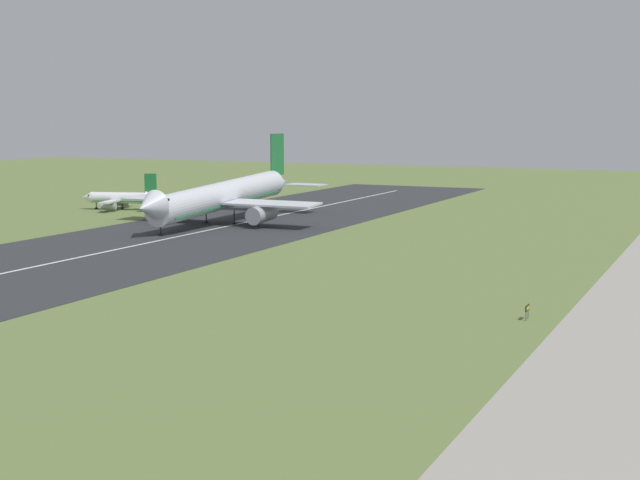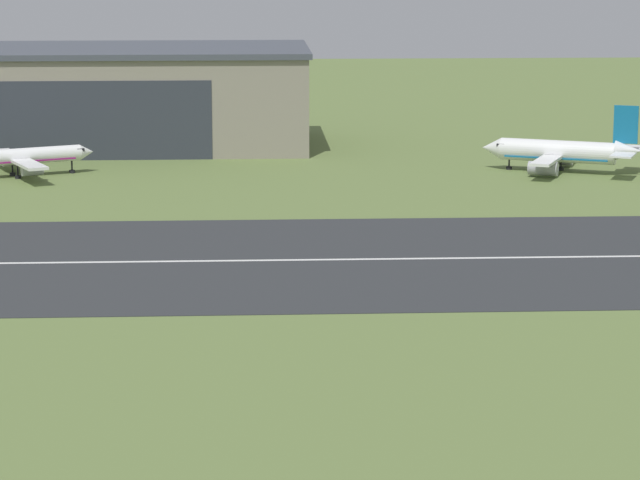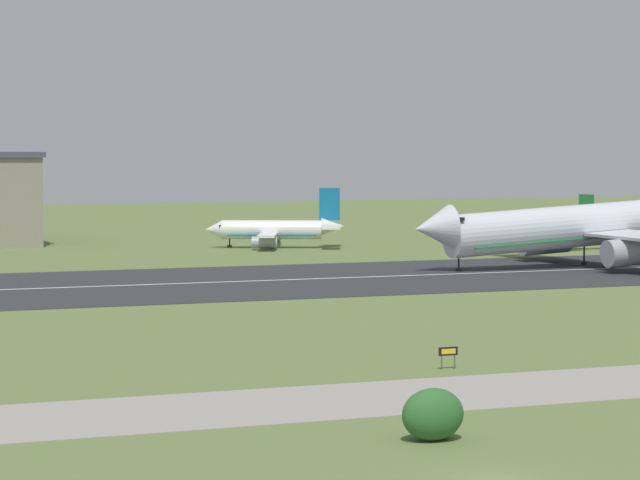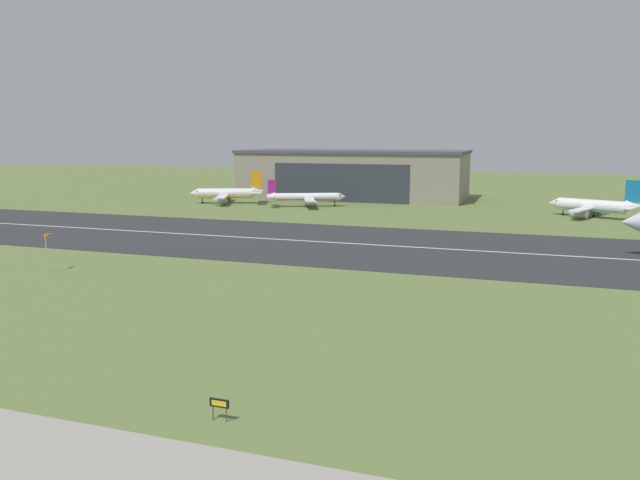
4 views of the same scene
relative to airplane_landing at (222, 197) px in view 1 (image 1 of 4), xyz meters
The scene contains 5 objects.
ground_plane 98.64m from the airplane_landing, 143.11° to the right, with size 630.38×630.38×0.00m, color olive.
taxiway_road 119.59m from the airplane_landing, 131.25° to the right, with size 292.79×12.98×0.05m, color gray.
airplane_landing is the anchor object (origin of this frame).
airplane_parked_centre 40.46m from the airplane_landing, 70.02° to the left, with size 18.18×20.75×9.03m.
runway_sign 102.38m from the airplane_landing, 128.84° to the right, with size 1.55×0.13×1.69m.
Camera 1 is at (-84.31, 13.76, 22.69)m, focal length 50.00 mm.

